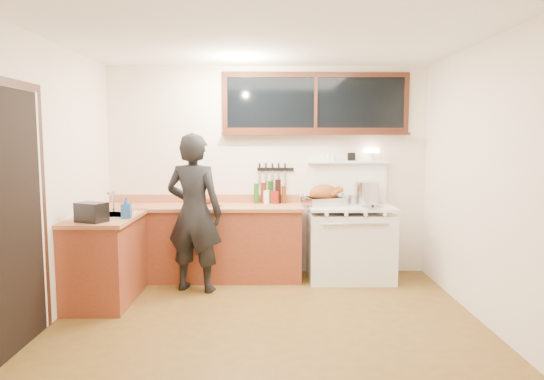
{
  "coord_description": "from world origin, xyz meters",
  "views": [
    {
      "loc": [
        0.01,
        -4.36,
        1.7
      ],
      "look_at": [
        0.05,
        0.85,
        1.15
      ],
      "focal_mm": 32.0,
      "sensor_mm": 36.0,
      "label": 1
    }
  ],
  "objects_px": {
    "vintage_stove": "(350,241)",
    "man": "(194,213)",
    "cutting_board": "(205,202)",
    "roast_turkey": "(324,197)"
  },
  "relations": [
    {
      "from": "cutting_board",
      "to": "vintage_stove",
      "type": "bearing_deg",
      "value": -0.06
    },
    {
      "from": "roast_turkey",
      "to": "cutting_board",
      "type": "bearing_deg",
      "value": -178.26
    },
    {
      "from": "cutting_board",
      "to": "roast_turkey",
      "type": "xyz_separation_m",
      "value": [
        1.44,
        0.04,
        0.05
      ]
    },
    {
      "from": "man",
      "to": "cutting_board",
      "type": "relative_size",
      "value": 4.09
    },
    {
      "from": "vintage_stove",
      "to": "cutting_board",
      "type": "distance_m",
      "value": 1.82
    },
    {
      "from": "man",
      "to": "cutting_board",
      "type": "bearing_deg",
      "value": 81.54
    },
    {
      "from": "vintage_stove",
      "to": "man",
      "type": "height_order",
      "value": "man"
    },
    {
      "from": "cutting_board",
      "to": "man",
      "type": "bearing_deg",
      "value": -98.46
    },
    {
      "from": "man",
      "to": "roast_turkey",
      "type": "xyz_separation_m",
      "value": [
        1.5,
        0.48,
        0.12
      ]
    },
    {
      "from": "vintage_stove",
      "to": "roast_turkey",
      "type": "bearing_deg",
      "value": 171.73
    }
  ]
}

